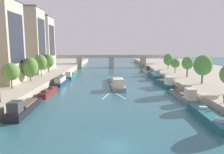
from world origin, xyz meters
name	(u,v)px	position (x,y,z in m)	size (l,w,h in m)	color
ground_plane	(114,147)	(0.00, 0.00, 0.00)	(400.00, 400.00, 0.00)	#2D6070
quay_left	(16,75)	(-36.05, 55.00, 1.04)	(36.00, 170.00, 2.07)	#B2A893
quay_right	(207,75)	(36.05, 55.00, 1.04)	(36.00, 170.00, 2.07)	#B2A893
barge_midriver	(116,83)	(1.31, 39.13, 0.90)	(4.97, 21.84, 3.12)	gray
wake_behind_barge	(113,96)	(0.19, 25.55, 0.01)	(5.59, 6.06, 0.03)	#A0CCD6
moored_boat_left_upstream	(24,108)	(-16.10, 13.14, 0.94)	(2.94, 12.94, 3.09)	black
moored_boat_left_end	(48,92)	(-15.92, 27.62, 0.64)	(2.04, 10.51, 2.30)	maroon
moored_boat_left_lone	(61,81)	(-16.08, 41.32, 1.07)	(2.39, 12.41, 2.57)	#1E284C
moored_boat_left_near	(70,75)	(-15.70, 55.45, 0.82)	(2.71, 12.96, 2.80)	#23666B
moored_boat_right_downstream	(209,117)	(15.49, 8.83, 0.64)	(2.87, 13.33, 2.33)	#23666B
moored_boat_right_far	(184,95)	(16.11, 22.69, 0.91)	(2.67, 12.96, 3.18)	gray
moored_boat_right_lone	(165,83)	(15.98, 38.68, 0.95)	(2.86, 12.32, 3.29)	#23666B
moored_boat_right_gap_after	(154,75)	(16.10, 55.33, 1.00)	(2.72, 14.10, 3.28)	#23666B
moored_boat_right_end	(147,70)	(15.93, 70.74, 0.99)	(1.89, 10.29, 3.22)	silver
tree_left_second	(11,72)	(-23.64, 25.01, 6.01)	(3.92, 3.92, 6.01)	brown
tree_left_past_mid	(30,67)	(-22.99, 34.98, 6.06)	(4.44, 4.44, 6.74)	brown
tree_left_distant	(41,63)	(-23.64, 46.05, 6.50)	(4.07, 4.07, 6.98)	brown
tree_left_third	(48,61)	(-23.86, 55.24, 6.32)	(4.51, 4.51, 6.82)	brown
tree_right_third	(203,65)	(23.66, 30.85, 6.95)	(4.70, 4.70, 7.57)	brown
tree_right_by_lamp	(188,63)	(24.15, 43.14, 6.49)	(3.64, 3.64, 6.49)	brown
tree_right_second	(175,63)	(23.29, 53.07, 5.65)	(3.37, 3.37, 5.29)	brown
tree_right_far	(168,60)	(24.04, 65.17, 6.19)	(3.99, 3.99, 6.62)	brown
building_left_far_end	(20,41)	(-32.68, 52.38, 13.70)	(16.13, 9.48, 23.22)	#B2A38E
building_left_tall	(37,43)	(-32.68, 70.28, 13.37)	(13.31, 10.50, 22.56)	#BCB2A8
bridge_far	(111,59)	(0.00, 95.51, 4.36)	(60.10, 4.40, 6.86)	#ADA899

